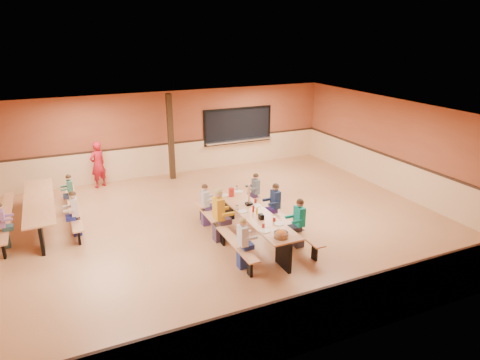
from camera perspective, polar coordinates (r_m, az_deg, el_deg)
name	(u,v)px	position (r m, az deg, el deg)	size (l,w,h in m)	color
ground	(225,226)	(11.65, -2.02, -6.14)	(12.00, 12.00, 0.00)	#A3643D
room_envelope	(225,202)	(11.37, -2.06, -3.00)	(12.04, 10.04, 3.02)	brown
kitchen_pass_through	(238,127)	(16.47, -0.27, 7.06)	(2.78, 0.28, 1.38)	black
structural_post	(171,137)	(15.04, -9.22, 5.64)	(0.18, 0.18, 3.00)	black
cafeteria_table_main	(253,219)	(10.78, 1.75, -5.26)	(1.91, 3.70, 0.74)	#C07B4C
cafeteria_table_second	(40,207)	(12.66, -25.12, -3.32)	(1.91, 3.70, 0.74)	#C07B4C
seated_child_white_left	(243,243)	(9.48, 0.35, -8.45)	(0.36, 0.29, 1.19)	silver
seated_adult_yellow	(219,215)	(10.62, -2.85, -4.74)	(0.45, 0.37, 1.37)	orange
seated_child_grey_left	(205,205)	(11.51, -4.67, -3.36)	(0.34, 0.28, 1.16)	#AEAEAE
seated_child_teal_right	(299,223)	(10.45, 7.88, -5.75)	(0.38, 0.31, 1.23)	#0E9585
seated_child_navy_right	(275,206)	(11.38, 4.72, -3.46)	(0.38, 0.31, 1.22)	#18294D
seated_child_char_right	(256,193)	(12.36, 2.09, -1.70)	(0.34, 0.28, 1.14)	#575E62
seated_child_purple_sec	(2,226)	(11.80, -29.11, -5.36)	(0.34, 0.28, 1.14)	#925E92
seated_child_green_sec	(71,194)	(13.23, -21.63, -1.69)	(0.33, 0.27, 1.13)	#3C7D63
seated_child_tan_sec	(75,214)	(11.71, -21.12, -4.21)	(0.36, 0.29, 1.19)	#C3AB9B
standing_woman	(98,165)	(14.96, -18.43, 1.97)	(0.57, 0.38, 1.58)	#AC131F
punch_pitcher	(231,192)	(11.61, -1.16, -1.65)	(0.16, 0.16, 0.22)	#AD1E17
chip_bowl	(281,234)	(9.43, 5.50, -7.21)	(0.32, 0.32, 0.15)	orange
napkin_dispenser	(261,217)	(10.25, 2.83, -4.91)	(0.10, 0.14, 0.13)	black
condiment_mustard	(257,211)	(10.52, 2.25, -4.13)	(0.06, 0.06, 0.17)	yellow
condiment_ketchup	(253,209)	(10.64, 1.79, -3.84)	(0.06, 0.06, 0.17)	#B2140F
table_paddle	(249,200)	(11.03, 1.20, -2.68)	(0.16, 0.16, 0.56)	black
place_settings	(253,209)	(10.67, 1.76, -3.95)	(0.65, 3.30, 0.11)	beige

